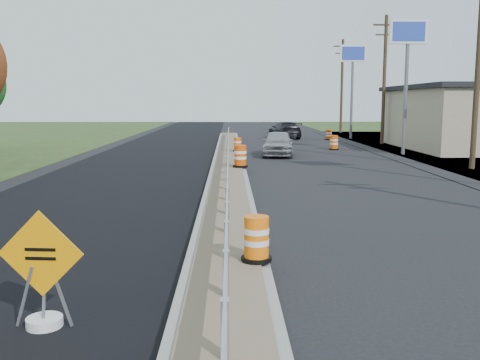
{
  "coord_description": "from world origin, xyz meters",
  "views": [
    {
      "loc": [
        0.05,
        -15.79,
        3.14
      ],
      "look_at": [
        0.34,
        -1.83,
        1.1
      ],
      "focal_mm": 40.0,
      "sensor_mm": 36.0,
      "label": 1
    }
  ],
  "objects_px": {
    "car_dark_far": "(285,130)",
    "barrel_shoulder_mid": "(334,143)",
    "barrel_median_mid": "(240,157)",
    "caution_sign": "(43,298)",
    "barrel_median_near": "(256,240)",
    "barrel_shoulder_far": "(329,135)",
    "barrel_median_far": "(238,145)",
    "car_silver": "(278,143)"
  },
  "relations": [
    {
      "from": "car_dark_far",
      "to": "barrel_shoulder_mid",
      "type": "bearing_deg",
      "value": 92.7
    },
    {
      "from": "car_dark_far",
      "to": "barrel_median_mid",
      "type": "bearing_deg",
      "value": 71.5
    },
    {
      "from": "caution_sign",
      "to": "barrel_median_near",
      "type": "height_order",
      "value": "caution_sign"
    },
    {
      "from": "barrel_shoulder_far",
      "to": "car_dark_far",
      "type": "relative_size",
      "value": 0.17
    },
    {
      "from": "barrel_shoulder_mid",
      "to": "barrel_median_far",
      "type": "bearing_deg",
      "value": -151.38
    },
    {
      "from": "barrel_median_near",
      "to": "barrel_shoulder_mid",
      "type": "bearing_deg",
      "value": 75.91
    },
    {
      "from": "caution_sign",
      "to": "car_silver",
      "type": "distance_m",
      "value": 24.79
    },
    {
      "from": "barrel_shoulder_far",
      "to": "car_dark_far",
      "type": "bearing_deg",
      "value": 149.42
    },
    {
      "from": "barrel_shoulder_mid",
      "to": "barrel_shoulder_far",
      "type": "relative_size",
      "value": 1.13
    },
    {
      "from": "barrel_median_near",
      "to": "barrel_median_mid",
      "type": "bearing_deg",
      "value": 90.0
    },
    {
      "from": "barrel_median_near",
      "to": "barrel_shoulder_far",
      "type": "bearing_deg",
      "value": 77.42
    },
    {
      "from": "caution_sign",
      "to": "barrel_median_mid",
      "type": "xyz_separation_m",
      "value": [
        3.1,
        16.74,
        0.28
      ]
    },
    {
      "from": "barrel_median_mid",
      "to": "car_silver",
      "type": "distance_m",
      "value": 7.8
    },
    {
      "from": "barrel_median_far",
      "to": "barrel_shoulder_far",
      "type": "relative_size",
      "value": 0.97
    },
    {
      "from": "barrel_shoulder_far",
      "to": "car_silver",
      "type": "height_order",
      "value": "car_silver"
    },
    {
      "from": "barrel_median_near",
      "to": "caution_sign",
      "type": "bearing_deg",
      "value": -142.66
    },
    {
      "from": "barrel_median_near",
      "to": "car_silver",
      "type": "bearing_deg",
      "value": 83.75
    },
    {
      "from": "barrel_shoulder_far",
      "to": "caution_sign",
      "type": "bearing_deg",
      "value": -106.27
    },
    {
      "from": "barrel_median_far",
      "to": "car_dark_far",
      "type": "xyz_separation_m",
      "value": [
        4.37,
        14.94,
        0.11
      ]
    },
    {
      "from": "caution_sign",
      "to": "barrel_median_far",
      "type": "xyz_separation_m",
      "value": [
        3.1,
        24.55,
        0.2
      ]
    },
    {
      "from": "barrel_median_near",
      "to": "car_dark_far",
      "type": "relative_size",
      "value": 0.17
    },
    {
      "from": "barrel_median_mid",
      "to": "barrel_shoulder_far",
      "type": "distance_m",
      "value": 22.14
    },
    {
      "from": "caution_sign",
      "to": "car_dark_far",
      "type": "relative_size",
      "value": 0.33
    },
    {
      "from": "barrel_median_mid",
      "to": "car_dark_far",
      "type": "xyz_separation_m",
      "value": [
        4.37,
        22.75,
        0.02
      ]
    },
    {
      "from": "caution_sign",
      "to": "barrel_median_near",
      "type": "distance_m",
      "value": 3.91
    },
    {
      "from": "caution_sign",
      "to": "barrel_median_far",
      "type": "bearing_deg",
      "value": 87.93
    },
    {
      "from": "barrel_shoulder_far",
      "to": "barrel_median_mid",
      "type": "bearing_deg",
      "value": -110.72
    },
    {
      "from": "barrel_median_mid",
      "to": "car_dark_far",
      "type": "relative_size",
      "value": 0.2
    },
    {
      "from": "barrel_shoulder_far",
      "to": "car_silver",
      "type": "distance_m",
      "value": 14.35
    },
    {
      "from": "caution_sign",
      "to": "car_dark_far",
      "type": "xyz_separation_m",
      "value": [
        7.47,
        39.49,
        0.3
      ]
    },
    {
      "from": "barrel_median_near",
      "to": "car_dark_far",
      "type": "bearing_deg",
      "value": 83.29
    },
    {
      "from": "barrel_median_mid",
      "to": "barrel_shoulder_far",
      "type": "relative_size",
      "value": 1.18
    },
    {
      "from": "barrel_median_mid",
      "to": "barrel_shoulder_mid",
      "type": "xyz_separation_m",
      "value": [
        6.45,
        11.33,
        -0.25
      ]
    },
    {
      "from": "barrel_median_near",
      "to": "barrel_median_mid",
      "type": "distance_m",
      "value": 14.38
    },
    {
      "from": "car_silver",
      "to": "car_dark_far",
      "type": "height_order",
      "value": "car_silver"
    },
    {
      "from": "barrel_median_mid",
      "to": "car_dark_far",
      "type": "distance_m",
      "value": 23.16
    },
    {
      "from": "barrel_median_far",
      "to": "barrel_shoulder_far",
      "type": "bearing_deg",
      "value": 58.73
    },
    {
      "from": "barrel_median_far",
      "to": "barrel_shoulder_mid",
      "type": "xyz_separation_m",
      "value": [
        6.45,
        3.52,
        -0.16
      ]
    },
    {
      "from": "barrel_shoulder_mid",
      "to": "car_silver",
      "type": "bearing_deg",
      "value": -136.16
    },
    {
      "from": "barrel_median_mid",
      "to": "barrel_shoulder_mid",
      "type": "relative_size",
      "value": 1.04
    },
    {
      "from": "barrel_median_mid",
      "to": "car_silver",
      "type": "height_order",
      "value": "car_silver"
    },
    {
      "from": "barrel_median_near",
      "to": "barrel_median_far",
      "type": "relative_size",
      "value": 1.02
    }
  ]
}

